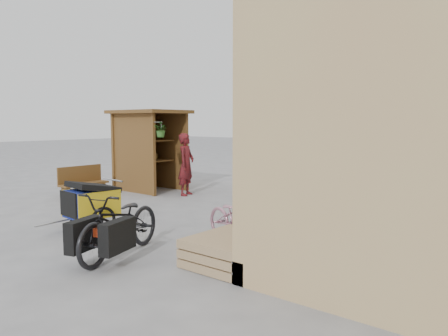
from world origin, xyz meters
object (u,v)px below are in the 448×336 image
Objects in this scene: bike_2 at (300,199)px; bike_5 at (335,190)px; pallet_stack at (231,250)px; child_trailer at (91,202)px; bike_0 at (238,219)px; kiosk at (147,139)px; bike_4 at (318,195)px; shopping_carts at (409,173)px; bike_3 at (296,194)px; cargo_bike at (120,224)px; bench at (82,181)px; bike_7 at (345,184)px; person_kiosk at (186,164)px; bike_6 at (349,187)px; bike_1 at (264,209)px.

bike_2 and bike_5 have the same top height.
pallet_stack is 0.73× the size of child_trailer.
kiosk is at bearing 77.61° from bike_0.
pallet_stack is at bearing -171.98° from bike_4.
bike_2 is at bearing -96.53° from shopping_carts.
bike_3 is 1.21m from bike_5.
cargo_bike is 1.25× the size of bike_3.
bench is 3.77m from child_trailer.
shopping_carts is at bearing 73.50° from child_trailer.
bike_2 is 1.10× the size of bike_3.
bike_3 is 1.06× the size of bike_7.
bike_5 is at bearing -30.68° from bike_4.
bench is 0.66× the size of cargo_bike.
bike_0 reaches higher than pallet_stack.
bike_2 is at bearing 9.24° from bench.
bike_6 is (4.14, 1.51, -0.41)m from person_kiosk.
bike_7 reaches higher than child_trailer.
child_trailer is 5.40m from bike_5.
bike_6 is at bearing 95.93° from pallet_stack.
bike_2 is 2.66m from bike_7.
shopping_carts is 2.98m from bike_6.
bench is 9.30m from shopping_carts.
pallet_stack is 0.88× the size of bench.
child_trailer is 4.24m from bike_3.
child_trailer is 1.05× the size of bike_1.
bike_6 is (-0.56, -2.92, -0.12)m from shopping_carts.
bike_7 is (-0.20, 4.76, 0.05)m from bike_0.
bench is 7.00m from bike_7.
bike_3 is at bearing -5.33° from kiosk.
person_kiosk is at bearing 74.16° from bike_3.
bike_5 is (-0.50, 4.52, 0.27)m from pallet_stack.
pallet_stack is 3.44m from child_trailer.
bench is at bearing 96.81° from bike_3.
person_kiosk is at bearing 90.62° from bike_4.
bike_3 is 0.95× the size of bike_6.
bike_6 is at bearing 14.29° from bike_0.
shopping_carts is (6.28, 4.49, -0.97)m from kiosk.
kiosk is 7.78m from shopping_carts.
bike_0 is 1.02× the size of bike_7.
pallet_stack is 0.75× the size of bike_0.
bike_5 is at bearing 13.14° from bike_0.
shopping_carts is at bearing -5.19° from bike_6.
kiosk is at bearing 73.56° from bike_1.
shopping_carts is (6.67, 6.47, 0.15)m from bench.
pallet_stack is 0.77× the size of shopping_carts.
cargo_bike is at bearing 166.97° from bike_0.
bike_6 is at bearing 3.74° from bike_1.
bike_1 is (2.82, 1.74, -0.06)m from child_trailer.
bike_5 is (0.10, 1.46, 0.00)m from bike_2.
bike_6 is (-0.56, 5.44, 0.25)m from pallet_stack.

